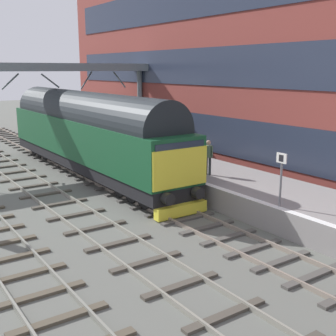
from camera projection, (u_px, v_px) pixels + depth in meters
ground_plane at (148, 201)px, 19.84m from camera, size 140.00×140.00×0.00m
track_main at (148, 200)px, 19.82m from camera, size 2.50×60.00×0.15m
track_adjacent_west at (76, 214)px, 17.89m from camera, size 2.50×60.00×0.15m
station_platform at (209, 180)px, 21.72m from camera, size 4.00×44.00×1.01m
station_building at (277, 35)px, 24.47m from camera, size 5.72×42.18×15.55m
diesel_locomotive at (87, 131)px, 24.43m from camera, size 2.74×18.14×4.68m
platform_number_sign at (281, 171)px, 15.58m from camera, size 0.10×0.44×1.97m
waiting_passenger at (208, 154)px, 20.42m from camera, size 0.41×0.50×1.64m
overhead_footbridge at (30, 72)px, 26.98m from camera, size 16.19×2.00×6.25m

